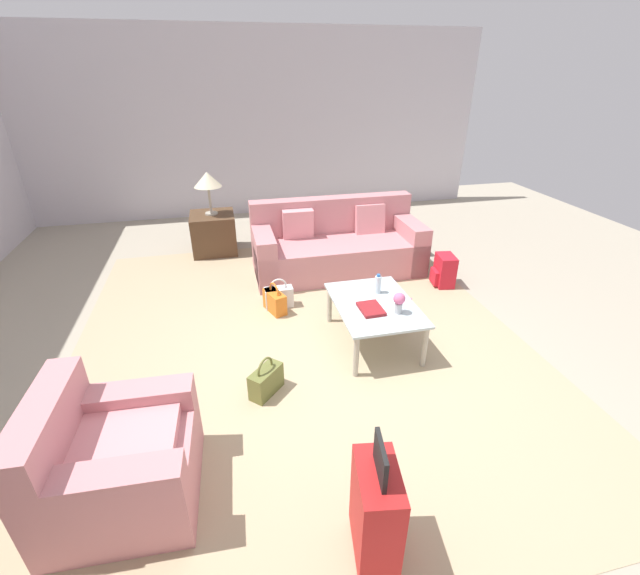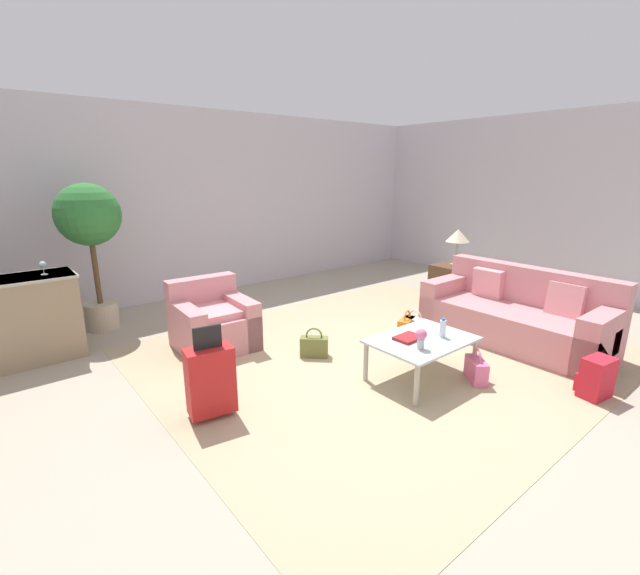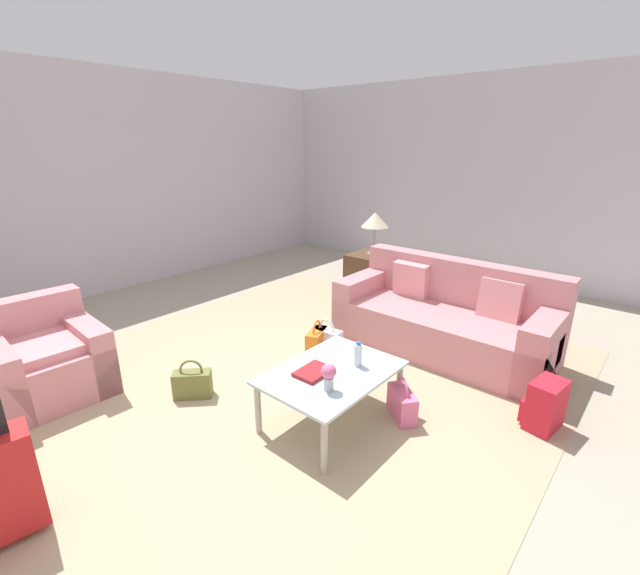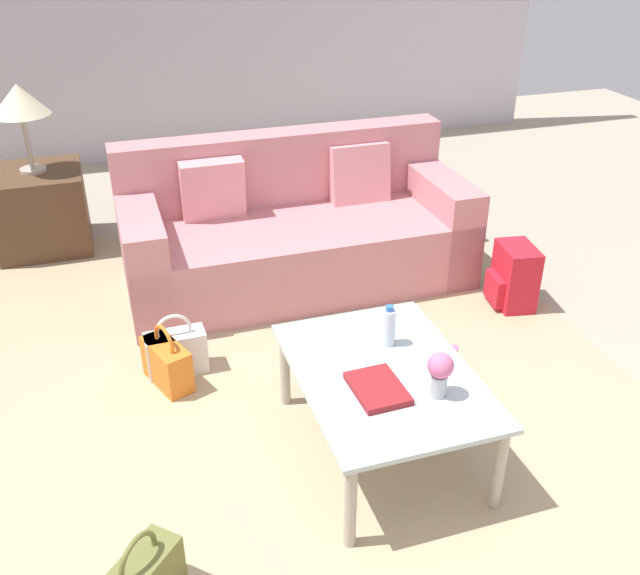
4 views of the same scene
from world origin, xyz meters
The scene contains 17 objects.
ground_plane centered at (0.00, 0.00, 0.00)m, with size 12.00×12.00×0.00m, color #A89E89.
wall_back centered at (0.00, 4.06, 1.55)m, with size 10.24×0.12×3.10m, color silver.
wall_right centered at (5.06, 0.00, 1.55)m, with size 0.12×8.00×3.10m, color silver.
area_rug centered at (0.60, 0.20, 0.00)m, with size 5.20×4.40×0.01m, color tan.
couch centered at (2.20, -0.60, 0.31)m, with size 0.94×2.20×0.92m.
armchair centered at (-0.90, 1.66, 0.29)m, with size 0.90×0.91×0.83m.
coffee_table centered at (0.40, -0.50, 0.39)m, with size 1.05×0.75×0.45m.
water_bottle centered at (0.60, -0.60, 0.54)m, with size 0.06×0.06×0.20m.
coffee_table_book centered at (0.28, -0.42, 0.46)m, with size 0.28×0.20×0.03m, color maroon.
flower_vase centered at (0.18, -0.65, 0.57)m, with size 0.11×0.11×0.21m.
side_table centered at (3.20, 1.00, 0.29)m, with size 0.63×0.63×0.58m, color #513823.
table_lamp centered at (3.20, 1.00, 1.06)m, with size 0.38×0.38×0.60m.
handbag_orange centered at (1.22, 0.37, 0.13)m, with size 0.35×0.24×0.36m.
handbag_pink centered at (0.80, -0.90, 0.13)m, with size 0.31×0.34×0.36m.
handbag_white centered at (1.32, 0.31, 0.13)m, with size 0.15×0.32×0.36m.
handbag_olive centered at (-0.12, 0.63, 0.13)m, with size 0.33×0.32×0.36m.
backpack_red centered at (1.40, -1.79, 0.19)m, with size 0.33×0.28×0.40m.
Camera 3 is at (-1.85, -2.31, 2.10)m, focal length 24.00 mm.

